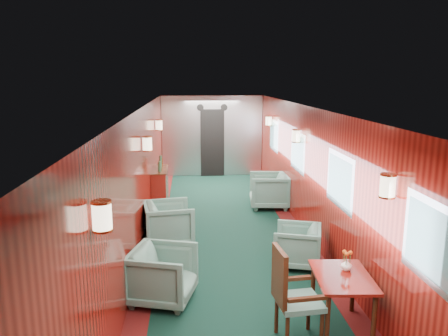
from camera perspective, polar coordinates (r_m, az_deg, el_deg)
The scene contains 12 objects.
room at distance 7.15m, azimuth 0.92°, elevation 1.43°, with size 12.00×12.10×2.40m.
bulkhead at distance 13.05m, azimuth -1.55°, elevation 4.14°, with size 2.98×0.17×2.39m.
windows_right at distance 7.71m, azimuth 11.82°, elevation 0.54°, with size 0.02×8.60×0.80m.
wall_sconces at distance 7.68m, azimuth 0.52°, elevation 3.32°, with size 2.97×7.97×0.25m.
dining_table at distance 5.41m, azimuth 15.19°, elevation -14.42°, with size 0.70×0.95×0.68m.
side_chair at distance 5.04m, azimuth 8.66°, elevation -15.73°, with size 0.54×0.57×1.11m.
credenza at distance 9.74m, azimuth -8.34°, elevation -2.80°, with size 0.33×1.07×1.23m.
flower_vase at distance 5.48m, azimuth 15.70°, elevation -12.08°, with size 0.13×0.13×0.14m, color white.
armchair_left_near at distance 5.97m, azimuth -7.99°, elevation -13.65°, with size 0.78×0.80×0.73m, color #214E47.
armchair_left_far at distance 7.84m, azimuth -7.22°, elevation -7.20°, with size 0.82×0.84×0.76m, color #214E47.
armchair_right_near at distance 7.05m, azimuth 9.53°, elevation -9.97°, with size 0.69×0.71×0.65m, color #214E47.
armchair_right_far at distance 9.99m, azimuth 5.88°, elevation -2.94°, with size 0.84×0.86×0.79m, color #214E47.
Camera 1 is at (-0.67, -7.00, 2.92)m, focal length 35.00 mm.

